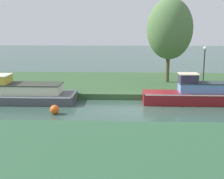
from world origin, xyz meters
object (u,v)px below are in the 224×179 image
maroon_barge (211,94)px  slate_narrowboat (20,94)px  lamp_post (204,63)px  willow_tree_left (170,29)px  channel_buoy (55,110)px

maroon_barge → slate_narrowboat: maroon_barge is taller
lamp_post → willow_tree_left: bearing=131.7°
willow_tree_left → lamp_post: 4.09m
willow_tree_left → slate_narrowboat: bearing=-153.2°
maroon_barge → channel_buoy: 10.03m
maroon_barge → lamp_post: 3.28m
willow_tree_left → channel_buoy: size_ratio=12.46×
maroon_barge → lamp_post: lamp_post is taller
maroon_barge → lamp_post: (0.12, 2.80, 1.70)m
channel_buoy → lamp_post: bearing=29.7°
slate_narrowboat → willow_tree_left: 12.44m
slate_narrowboat → channel_buoy: slate_narrowboat is taller
maroon_barge → willow_tree_left: 6.99m
maroon_barge → willow_tree_left: willow_tree_left is taller
maroon_barge → slate_narrowboat: 12.56m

